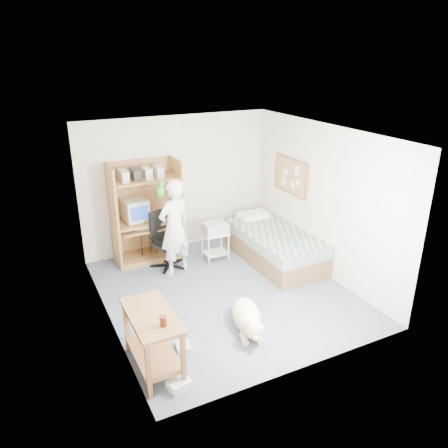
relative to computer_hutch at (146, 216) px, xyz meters
name	(u,v)px	position (x,y,z in m)	size (l,w,h in m)	color
floor	(225,292)	(0.70, -1.74, -0.82)	(4.00, 4.00, 0.00)	#4A5265
wall_back	(177,184)	(0.70, 0.26, 0.43)	(3.60, 0.02, 2.50)	beige
wall_right	(323,201)	(2.50, -1.74, 0.43)	(0.02, 4.00, 2.50)	beige
wall_left	(102,240)	(-1.10, -1.74, 0.43)	(0.02, 4.00, 2.50)	beige
ceiling	(225,133)	(0.70, -1.74, 1.68)	(3.60, 4.00, 0.02)	white
computer_hutch	(146,216)	(0.00, 0.00, 0.00)	(1.20, 0.63, 1.80)	brown
bed	(274,245)	(2.00, -1.12, -0.53)	(1.02, 2.02, 0.66)	brown
side_desk	(153,333)	(-0.85, -2.94, -0.33)	(0.50, 1.00, 0.75)	brown
corkboard	(291,176)	(2.47, -0.84, 0.63)	(0.04, 0.94, 0.66)	olive
office_chair	(166,247)	(0.18, -0.47, -0.47)	(0.57, 0.57, 0.99)	black
person	(175,228)	(0.25, -0.77, 0.00)	(0.60, 0.39, 1.65)	silver
parrot	(161,190)	(0.05, -0.75, 0.69)	(0.12, 0.21, 0.33)	#198112
dog	(247,317)	(0.52, -2.76, -0.63)	(0.59, 1.13, 0.43)	beige
printer_cart	(215,242)	(1.06, -0.62, -0.47)	(0.45, 0.36, 0.53)	silver
printer	(215,228)	(1.06, -0.62, -0.20)	(0.42, 0.32, 0.18)	#ACACA7
crt_monitor	(135,210)	(-0.19, 0.01, 0.14)	(0.43, 0.45, 0.37)	beige
keyboard	(149,227)	(-0.01, -0.16, -0.15)	(0.45, 0.16, 0.03)	beige
pencil_cup	(164,215)	(0.30, -0.09, 0.00)	(0.08, 0.08, 0.12)	gold
drink_glass	(163,321)	(-0.80, -3.21, -0.01)	(0.08, 0.08, 0.12)	#3D1509
floor_box_a	(179,384)	(-0.71, -3.39, -0.77)	(0.25, 0.20, 0.10)	silver
floor_box_b	(183,347)	(-0.42, -2.78, -0.78)	(0.18, 0.22, 0.08)	#B7B8B3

